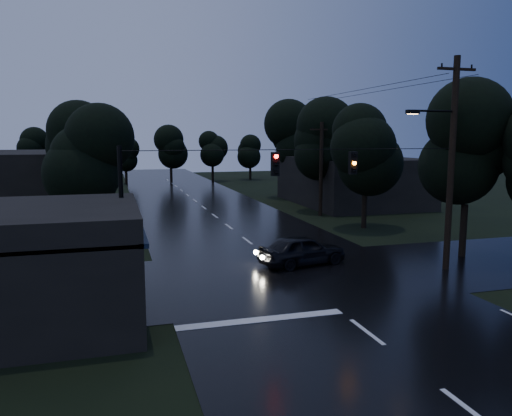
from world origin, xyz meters
TOP-DOWN VIEW (x-y plane):
  - ground at (0.00, 0.00)m, footprint 160.00×160.00m
  - main_road at (0.00, 30.00)m, footprint 12.00×120.00m
  - cross_street at (0.00, 12.00)m, footprint 60.00×9.00m
  - building_far_right at (14.00, 34.00)m, footprint 10.00×14.00m
  - building_far_left at (-14.00, 40.00)m, footprint 10.00×16.00m
  - utility_pole_main at (7.41, 11.00)m, footprint 3.50×0.30m
  - utility_pole_far at (8.30, 28.00)m, footprint 2.00×0.30m
  - anchor_pole_left at (-7.50, 11.00)m, footprint 0.18×0.18m
  - span_signals at (0.56, 10.99)m, footprint 15.00×0.37m
  - tree_corner_near at (10.00, 13.00)m, footprint 4.48×4.48m
  - tree_left_a at (-9.00, 22.00)m, footprint 3.92×3.92m
  - tree_left_b at (-9.60, 30.00)m, footprint 4.20×4.20m
  - tree_left_c at (-10.20, 40.00)m, footprint 4.48×4.48m
  - tree_right_a at (9.00, 22.00)m, footprint 4.20×4.20m
  - tree_right_b at (9.60, 30.00)m, footprint 4.48×4.48m
  - tree_right_c at (10.20, 40.00)m, footprint 4.76×4.76m
  - car at (1.15, 13.73)m, footprint 4.72×2.66m

SIDE VIEW (x-z plane):
  - ground at x=0.00m, z-range 0.00..0.00m
  - main_road at x=0.00m, z-range -0.01..0.01m
  - cross_street at x=0.00m, z-range -0.01..0.01m
  - car at x=1.15m, z-range 0.00..1.52m
  - building_far_right at x=14.00m, z-range 0.00..4.40m
  - building_far_left at x=-14.00m, z-range 0.00..5.00m
  - anchor_pole_left at x=-7.50m, z-range 0.00..6.00m
  - utility_pole_far at x=8.30m, z-range 0.13..7.63m
  - tree_left_a at x=-9.00m, z-range 1.11..9.37m
  - span_signals at x=0.56m, z-range 4.69..5.80m
  - utility_pole_main at x=7.41m, z-range 0.26..10.26m
  - tree_left_b at x=-9.60m, z-range 1.19..10.04m
  - tree_right_a at x=9.00m, z-range 1.19..10.04m
  - tree_corner_near at x=10.00m, z-range 1.27..10.71m
  - tree_left_c at x=-10.20m, z-range 1.27..10.71m
  - tree_right_b at x=9.60m, z-range 1.27..10.71m
  - tree_right_c at x=10.20m, z-range 1.35..11.38m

